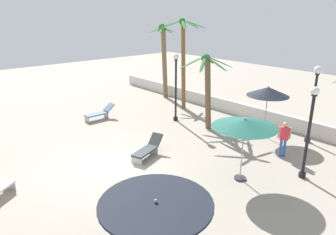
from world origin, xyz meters
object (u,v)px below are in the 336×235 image
patio_umbrella_2 (268,92)px  lounge_chair_2 (148,148)px  lounge_chair_0 (100,113)px  guest_0 (284,136)px  patio_umbrella_1 (244,124)px  lamp_post_0 (309,128)px  palm_tree_2 (207,81)px  lamp_post_2 (314,95)px  patio_umbrella_0 (156,208)px  lamp_post_1 (176,82)px  palm_tree_0 (164,53)px  palm_tree_3 (183,51)px

patio_umbrella_2 → lounge_chair_2: patio_umbrella_2 is taller
lounge_chair_0 → guest_0: guest_0 is taller
patio_umbrella_1 → lounge_chair_2: 4.72m
lamp_post_0 → patio_umbrella_2: bearing=143.0°
palm_tree_2 → lamp_post_0: bearing=-11.4°
lounge_chair_0 → lamp_post_2: bearing=31.4°
palm_tree_2 → lamp_post_0: palm_tree_2 is taller
patio_umbrella_0 → lamp_post_2: size_ratio=0.67×
lamp_post_1 → patio_umbrella_0: bearing=-44.3°
lounge_chair_0 → lamp_post_0: bearing=12.2°
lamp_post_0 → patio_umbrella_1: bearing=-127.4°
lamp_post_1 → guest_0: lamp_post_1 is taller
lamp_post_2 → palm_tree_0: bearing=178.9°
palm_tree_0 → lamp_post_0: palm_tree_0 is taller
lamp_post_1 → lamp_post_2: size_ratio=1.03×
palm_tree_0 → lamp_post_0: (13.16, -3.87, -1.23)m
lounge_chair_0 → guest_0: 10.79m
patio_umbrella_1 → palm_tree_2: 5.93m
guest_0 → palm_tree_2: bearing=177.9°
patio_umbrella_2 → palm_tree_2: 3.25m
patio_umbrella_2 → lamp_post_2: 2.15m
palm_tree_2 → palm_tree_0: bearing=159.1°
palm_tree_0 → patio_umbrella_0: bearing=-40.7°
patio_umbrella_2 → palm_tree_2: bearing=-155.9°
palm_tree_3 → lamp_post_2: palm_tree_3 is taller
patio_umbrella_0 → patio_umbrella_2: patio_umbrella_2 is taller
lounge_chair_2 → guest_0: size_ratio=1.19×
palm_tree_2 → lounge_chair_2: size_ratio=2.12×
lounge_chair_0 → lamp_post_1: bearing=46.0°
patio_umbrella_2 → palm_tree_2: palm_tree_2 is taller
palm_tree_0 → lounge_chair_0: size_ratio=2.90×
patio_umbrella_1 → lamp_post_0: bearing=52.6°
palm_tree_0 → patio_umbrella_2: bearing=-7.3°
patio_umbrella_2 → palm_tree_3: palm_tree_3 is taller
palm_tree_0 → palm_tree_3: (3.02, -0.91, 0.50)m
palm_tree_3 → lamp_post_0: (10.14, -2.96, -1.72)m
patio_umbrella_0 → lamp_post_1: size_ratio=0.65×
lamp_post_0 → lamp_post_1: (-8.45, 0.82, 0.24)m
patio_umbrella_1 → lamp_post_0: (1.53, 2.01, -0.23)m
palm_tree_0 → guest_0: palm_tree_0 is taller
lamp_post_2 → patio_umbrella_2: bearing=-151.7°
palm_tree_3 → lounge_chair_0: 6.65m
patio_umbrella_2 → palm_tree_0: (-9.69, 1.25, 0.90)m
patio_umbrella_0 → palm_tree_0: 17.68m
patio_umbrella_1 → patio_umbrella_2: patio_umbrella_2 is taller
palm_tree_0 → lamp_post_2: palm_tree_0 is taller
guest_0 → lounge_chair_0: bearing=-160.2°
patio_umbrella_2 → guest_0: patio_umbrella_2 is taller
patio_umbrella_2 → guest_0: size_ratio=1.65×
lounge_chair_0 → guest_0: bearing=19.8°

